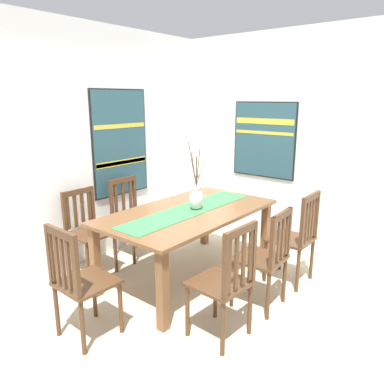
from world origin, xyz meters
TOP-DOWN VIEW (x-y plane):
  - ground_plane at (0.00, 0.00)m, footprint 6.40×6.40m
  - wall_back at (0.00, 1.86)m, footprint 6.40×0.12m
  - wall_side at (1.86, 0.00)m, footprint 0.12×6.40m
  - dining_table at (0.28, 0.60)m, footprint 1.90×1.05m
  - table_runner at (0.28, 0.60)m, footprint 1.75×0.36m
  - centerpiece_vase at (0.35, 0.55)m, footprint 0.23×0.16m
  - chair_0 at (0.89, -0.33)m, footprint 0.42×0.42m
  - chair_1 at (-1.08, 0.58)m, footprint 0.43×0.43m
  - chair_2 at (-0.33, 1.54)m, footprint 0.42×0.42m
  - chair_3 at (0.27, -0.32)m, footprint 0.44×0.44m
  - chair_4 at (0.30, 1.53)m, footprint 0.43×0.43m
  - chair_5 at (-0.36, -0.31)m, footprint 0.44×0.44m
  - painting_on_back_wall at (0.40, 1.79)m, footprint 0.83×0.05m
  - painting_on_side_wall at (1.79, 0.58)m, footprint 0.05×0.89m

SIDE VIEW (x-z plane):
  - ground_plane at x=0.00m, z-range -0.03..0.00m
  - chair_2 at x=-0.33m, z-range 0.03..0.96m
  - chair_4 at x=0.30m, z-range 0.02..0.97m
  - chair_3 at x=0.27m, z-range 0.02..0.97m
  - chair_5 at x=-0.36m, z-range 0.02..1.00m
  - chair_1 at x=-1.08m, z-range 0.03..0.99m
  - chair_0 at x=0.89m, z-range 0.02..1.00m
  - dining_table at x=0.28m, z-range 0.28..1.03m
  - table_runner at x=0.28m, z-range 0.75..0.76m
  - centerpiece_vase at x=0.35m, z-range 0.53..1.25m
  - wall_back at x=0.00m, z-range 0.00..2.70m
  - wall_side at x=1.86m, z-range 0.00..2.70m
  - painting_on_back_wall at x=0.40m, z-range 0.71..2.00m
  - painting_on_side_wall at x=1.79m, z-range 0.87..1.85m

